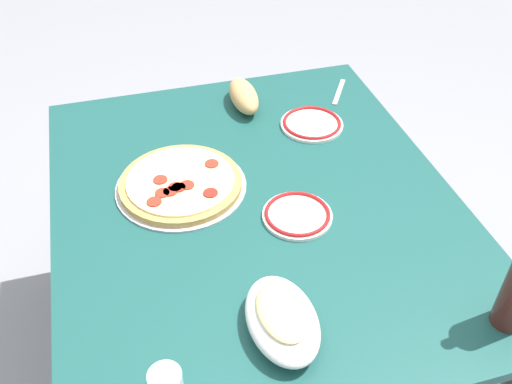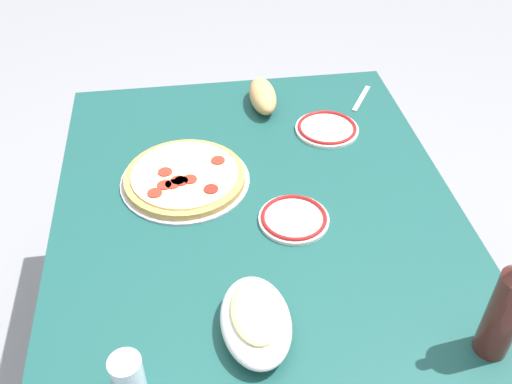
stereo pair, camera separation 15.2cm
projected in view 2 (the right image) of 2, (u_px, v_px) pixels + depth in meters
The scene contains 10 objects.
ground_plane at pixel (256, 355), 2.03m from camera, with size 8.00×8.00×0.00m, color gray.
dining_table at pixel (256, 229), 1.61m from camera, with size 1.29×1.08×0.74m.
pepperoni_pizza at pixel (185, 177), 1.60m from camera, with size 0.36×0.36×0.03m.
baked_pasta_dish at pixel (256, 319), 1.20m from camera, with size 0.24×0.15×0.08m.
wine_bottle at pixel (507, 309), 1.11m from camera, with size 0.07×0.07×0.32m.
water_glass at pixel (128, 378), 1.08m from camera, with size 0.06×0.06×0.11m, color silver.
side_plate_near at pixel (327, 128), 1.79m from camera, with size 0.20×0.20×0.02m.
side_plate_far at pixel (294, 218), 1.48m from camera, with size 0.18×0.18×0.02m.
bread_loaf at pixel (263, 96), 1.88m from camera, with size 0.20×0.09×0.08m, color tan.
fork_left at pixel (361, 98), 1.94m from camera, with size 0.17×0.02×0.01m, color #B7B7BC.
Camera 2 is at (1.14, -0.16, 1.76)m, focal length 40.05 mm.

